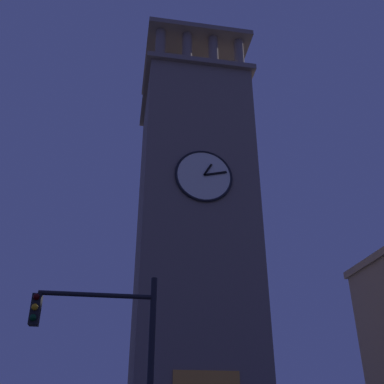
# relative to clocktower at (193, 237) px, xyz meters

# --- Properties ---
(clocktower) EXTENTS (7.43, 7.88, 30.27)m
(clocktower) POSITION_rel_clocktower_xyz_m (0.00, 0.00, 0.00)
(clocktower) COLOR #75665B
(clocktower) RESTS_ON ground_plane
(traffic_signal_near) EXTENTS (3.06, 0.41, 5.06)m
(traffic_signal_near) POSITION_rel_clocktower_xyz_m (4.53, 14.50, -8.92)
(traffic_signal_near) COLOR black
(traffic_signal_near) RESTS_ON ground_plane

